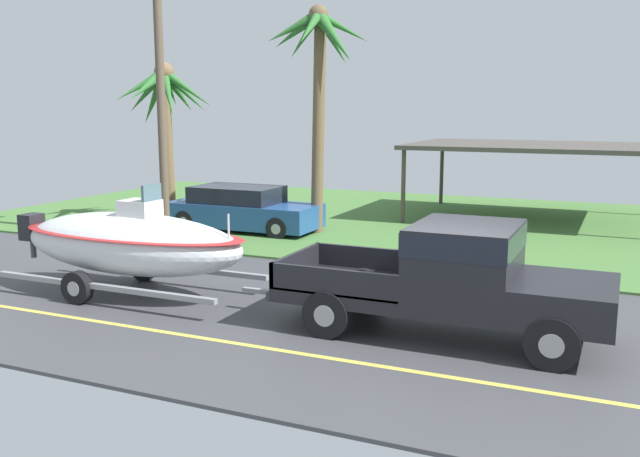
{
  "coord_description": "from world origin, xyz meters",
  "views": [
    {
      "loc": [
        2.65,
        -11.06,
        3.77
      ],
      "look_at": [
        -2.51,
        0.5,
        1.55
      ],
      "focal_mm": 39.07,
      "sensor_mm": 36.0,
      "label": 1
    }
  ],
  "objects": [
    {
      "name": "carport_awning",
      "position": [
        -0.35,
        12.87,
        2.45
      ],
      "size": [
        7.77,
        5.44,
        2.56
      ],
      "color": "#4C4238",
      "rests_on": "ground"
    },
    {
      "name": "ground",
      "position": [
        0.0,
        8.38,
        -0.01
      ],
      "size": [
        36.0,
        22.0,
        0.11
      ],
      "color": "#424247"
    },
    {
      "name": "pickup_truck_towing",
      "position": [
        0.27,
        -0.04,
        1.05
      ],
      "size": [
        5.64,
        2.02,
        1.91
      ],
      "color": "black",
      "rests_on": "ground"
    },
    {
      "name": "palm_tree_near_right",
      "position": [
        -11.38,
        7.89,
        3.85
      ],
      "size": [
        3.26,
        3.24,
        5.2
      ],
      "color": "brown",
      "rests_on": "ground"
    },
    {
      "name": "boat_on_trailer",
      "position": [
        -6.46,
        -0.04,
        1.06
      ],
      "size": [
        6.35,
        2.26,
        2.28
      ],
      "color": "gray",
      "rests_on": "ground"
    },
    {
      "name": "palm_tree_near_left",
      "position": [
        -5.8,
        7.77,
        5.1
      ],
      "size": [
        3.31,
        3.24,
        6.66
      ],
      "color": "brown",
      "rests_on": "ground"
    },
    {
      "name": "parked_sedan_near",
      "position": [
        -8.09,
        7.17,
        0.67
      ],
      "size": [
        4.65,
        1.9,
        1.38
      ],
      "color": "#234C89",
      "rests_on": "ground"
    },
    {
      "name": "utility_pole",
      "position": [
        -9.32,
        4.97,
        4.61
      ],
      "size": [
        0.24,
        1.8,
        8.9
      ],
      "color": "brown",
      "rests_on": "ground"
    }
  ]
}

